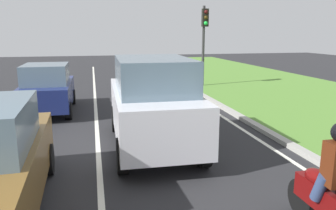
# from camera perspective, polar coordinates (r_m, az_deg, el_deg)

# --- Properties ---
(ground_plane) EXTENTS (60.00, 60.00, 0.00)m
(ground_plane) POSITION_cam_1_polar(r_m,az_deg,el_deg) (13.36, -9.40, -0.17)
(ground_plane) COLOR #262628
(lane_line_center) EXTENTS (0.12, 32.00, 0.01)m
(lane_line_center) POSITION_cam_1_polar(r_m,az_deg,el_deg) (13.34, -12.40, -0.30)
(lane_line_center) COLOR silver
(lane_line_center) RESTS_ON ground
(lane_line_right_edge) EXTENTS (0.12, 32.00, 0.01)m
(lane_line_right_edge) POSITION_cam_1_polar(r_m,az_deg,el_deg) (14.02, 5.44, 0.55)
(lane_line_right_edge) COLOR silver
(lane_line_right_edge) RESTS_ON ground
(grass_verge_right) EXTENTS (9.00, 48.00, 0.06)m
(grass_verge_right) POSITION_cam_1_polar(r_m,az_deg,el_deg) (16.21, 22.13, 1.40)
(grass_verge_right) COLOR #548433
(grass_verge_right) RESTS_ON ground
(curb_right) EXTENTS (0.24, 48.00, 0.12)m
(curb_right) POSITION_cam_1_polar(r_m,az_deg,el_deg) (14.17, 7.37, 0.87)
(curb_right) COLOR #9E9B93
(curb_right) RESTS_ON ground
(car_suv_ahead) EXTENTS (2.07, 4.55, 2.28)m
(car_suv_ahead) POSITION_cam_1_polar(r_m,az_deg,el_deg) (8.25, -2.67, 0.46)
(car_suv_ahead) COLOR silver
(car_suv_ahead) RESTS_ON ground
(car_hatchback_far) EXTENTS (1.73, 3.70, 1.78)m
(car_hatchback_far) POSITION_cam_1_polar(r_m,az_deg,el_deg) (12.72, -20.05, 2.66)
(car_hatchback_far) COLOR navy
(car_hatchback_far) RESTS_ON ground
(motorcycle) EXTENTS (0.41, 1.90, 1.01)m
(motorcycle) POSITION_cam_1_polar(r_m,az_deg,el_deg) (5.19, 27.01, -15.34)
(motorcycle) COLOR #590A0A
(motorcycle) RESTS_ON ground
(traffic_light_near_right) EXTENTS (0.32, 0.50, 4.23)m
(traffic_light_near_right) POSITION_cam_1_polar(r_m,az_deg,el_deg) (17.77, 6.29, 12.47)
(traffic_light_near_right) COLOR #2D2D2D
(traffic_light_near_right) RESTS_ON ground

